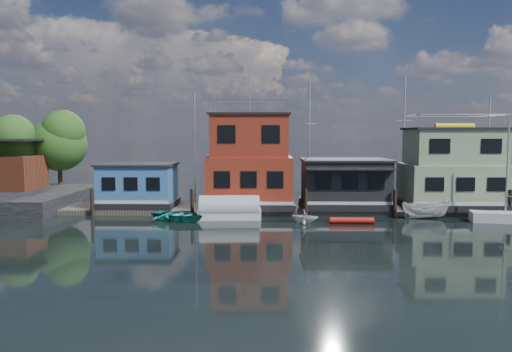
{
  "coord_description": "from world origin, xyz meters",
  "views": [
    {
      "loc": [
        -7.14,
        -29.89,
        6.6
      ],
      "look_at": [
        -7.99,
        12.0,
        3.0
      ],
      "focal_mm": 35.0,
      "sensor_mm": 36.0,
      "label": 1
    }
  ],
  "objects_px": {
    "houseboat_blue": "(138,185)",
    "red_kayak": "(352,220)",
    "houseboat_red": "(250,163)",
    "dinghy_white": "(305,216)",
    "houseboat_dark": "(345,183)",
    "day_sailer": "(505,216)",
    "dinghy_teal": "(179,215)",
    "motorboat": "(426,210)",
    "tarp_runabout": "(229,210)",
    "houseboat_green": "(453,170)"
  },
  "relations": [
    {
      "from": "houseboat_blue",
      "to": "dinghy_teal",
      "type": "bearing_deg",
      "value": -48.36
    },
    {
      "from": "dinghy_teal",
      "to": "dinghy_white",
      "type": "xyz_separation_m",
      "value": [
        9.48,
        -0.75,
        0.07
      ]
    },
    {
      "from": "houseboat_blue",
      "to": "red_kayak",
      "type": "relative_size",
      "value": 1.99
    },
    {
      "from": "red_kayak",
      "to": "dinghy_white",
      "type": "bearing_deg",
      "value": 178.01
    },
    {
      "from": "houseboat_red",
      "to": "dinghy_white",
      "type": "height_order",
      "value": "houseboat_red"
    },
    {
      "from": "houseboat_green",
      "to": "dinghy_white",
      "type": "xyz_separation_m",
      "value": [
        -12.75,
        -5.55,
        -3.04
      ]
    },
    {
      "from": "dinghy_white",
      "to": "houseboat_red",
      "type": "bearing_deg",
      "value": 56.33
    },
    {
      "from": "houseboat_green",
      "to": "motorboat",
      "type": "relative_size",
      "value": 2.31
    },
    {
      "from": "houseboat_red",
      "to": "houseboat_green",
      "type": "bearing_deg",
      "value": 0.0
    },
    {
      "from": "tarp_runabout",
      "to": "houseboat_blue",
      "type": "bearing_deg",
      "value": 151.01
    },
    {
      "from": "houseboat_blue",
      "to": "houseboat_red",
      "type": "bearing_deg",
      "value": 0.0
    },
    {
      "from": "houseboat_red",
      "to": "houseboat_green",
      "type": "relative_size",
      "value": 1.41
    },
    {
      "from": "tarp_runabout",
      "to": "day_sailer",
      "type": "height_order",
      "value": "day_sailer"
    },
    {
      "from": "houseboat_red",
      "to": "houseboat_green",
      "type": "distance_m",
      "value": 17.01
    },
    {
      "from": "houseboat_dark",
      "to": "tarp_runabout",
      "type": "distance_m",
      "value": 10.35
    },
    {
      "from": "houseboat_red",
      "to": "houseboat_dark",
      "type": "height_order",
      "value": "houseboat_red"
    },
    {
      "from": "red_kayak",
      "to": "tarp_runabout",
      "type": "relative_size",
      "value": 0.65
    },
    {
      "from": "houseboat_green",
      "to": "tarp_runabout",
      "type": "height_order",
      "value": "houseboat_green"
    },
    {
      "from": "motorboat",
      "to": "day_sailer",
      "type": "bearing_deg",
      "value": -100.66
    },
    {
      "from": "red_kayak",
      "to": "day_sailer",
      "type": "bearing_deg",
      "value": 4.67
    },
    {
      "from": "houseboat_blue",
      "to": "motorboat",
      "type": "relative_size",
      "value": 1.76
    },
    {
      "from": "dinghy_teal",
      "to": "houseboat_red",
      "type": "bearing_deg",
      "value": -22.18
    },
    {
      "from": "houseboat_blue",
      "to": "motorboat",
      "type": "xyz_separation_m",
      "value": [
        23.22,
        -3.49,
        -1.5
      ]
    },
    {
      "from": "motorboat",
      "to": "dinghy_teal",
      "type": "height_order",
      "value": "motorboat"
    },
    {
      "from": "houseboat_red",
      "to": "houseboat_green",
      "type": "xyz_separation_m",
      "value": [
        17.0,
        0.0,
        -0.55
      ]
    },
    {
      "from": "houseboat_blue",
      "to": "dinghy_teal",
      "type": "distance_m",
      "value": 6.67
    },
    {
      "from": "motorboat",
      "to": "red_kayak",
      "type": "distance_m",
      "value": 6.49
    },
    {
      "from": "houseboat_red",
      "to": "dinghy_teal",
      "type": "xyz_separation_m",
      "value": [
        -5.23,
        -4.8,
        -3.66
      ]
    },
    {
      "from": "houseboat_blue",
      "to": "day_sailer",
      "type": "height_order",
      "value": "day_sailer"
    },
    {
      "from": "red_kayak",
      "to": "houseboat_green",
      "type": "bearing_deg",
      "value": 32.09
    },
    {
      "from": "dinghy_teal",
      "to": "day_sailer",
      "type": "bearing_deg",
      "value": -65.02
    },
    {
      "from": "houseboat_red",
      "to": "dinghy_teal",
      "type": "distance_m",
      "value": 7.99
    },
    {
      "from": "houseboat_dark",
      "to": "red_kayak",
      "type": "relative_size",
      "value": 2.3
    },
    {
      "from": "dinghy_teal",
      "to": "red_kayak",
      "type": "relative_size",
      "value": 1.33
    },
    {
      "from": "dinghy_teal",
      "to": "houseboat_dark",
      "type": "bearing_deg",
      "value": -44.87
    },
    {
      "from": "motorboat",
      "to": "tarp_runabout",
      "type": "relative_size",
      "value": 0.74
    },
    {
      "from": "houseboat_red",
      "to": "red_kayak",
      "type": "distance_m",
      "value": 10.29
    },
    {
      "from": "motorboat",
      "to": "dinghy_white",
      "type": "bearing_deg",
      "value": 106.29
    },
    {
      "from": "dinghy_teal",
      "to": "motorboat",
      "type": "bearing_deg",
      "value": -60.8
    },
    {
      "from": "houseboat_red",
      "to": "red_kayak",
      "type": "bearing_deg",
      "value": -36.77
    },
    {
      "from": "motorboat",
      "to": "red_kayak",
      "type": "xyz_separation_m",
      "value": [
        -6.08,
        -2.22,
        -0.47
      ]
    },
    {
      "from": "houseboat_dark",
      "to": "dinghy_white",
      "type": "distance_m",
      "value": 6.95
    },
    {
      "from": "red_kayak",
      "to": "day_sailer",
      "type": "distance_m",
      "value": 11.53
    },
    {
      "from": "tarp_runabout",
      "to": "red_kayak",
      "type": "bearing_deg",
      "value": -14.82
    },
    {
      "from": "houseboat_blue",
      "to": "houseboat_dark",
      "type": "xyz_separation_m",
      "value": [
        17.5,
        -0.02,
        0.21
      ]
    },
    {
      "from": "day_sailer",
      "to": "houseboat_green",
      "type": "bearing_deg",
      "value": 123.75
    },
    {
      "from": "red_kayak",
      "to": "day_sailer",
      "type": "xyz_separation_m",
      "value": [
        11.5,
        0.8,
        0.2
      ]
    },
    {
      "from": "houseboat_red",
      "to": "motorboat",
      "type": "xyz_separation_m",
      "value": [
        13.72,
        -3.49,
        -3.4
      ]
    },
    {
      "from": "houseboat_red",
      "to": "day_sailer",
      "type": "xyz_separation_m",
      "value": [
        19.14,
        -4.91,
        -3.67
      ]
    },
    {
      "from": "houseboat_dark",
      "to": "red_kayak",
      "type": "bearing_deg",
      "value": -93.62
    }
  ]
}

